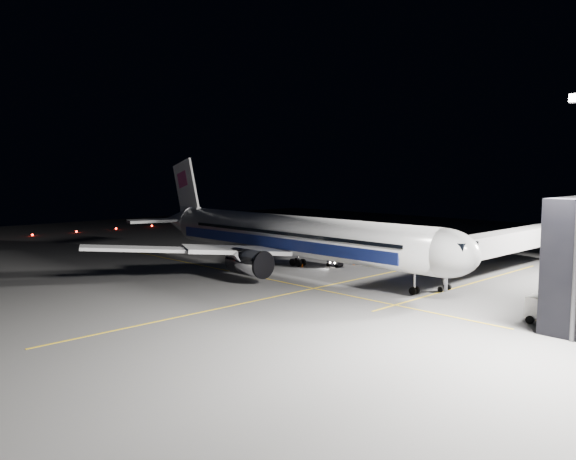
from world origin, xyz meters
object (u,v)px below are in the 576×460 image
(jet_bridge, at_px, (499,243))
(service_truck, at_px, (554,311))
(airliner, at_px, (286,235))
(safety_cone_c, at_px, (317,254))
(safety_cone_b, at_px, (302,265))
(safety_cone_a, at_px, (354,263))
(baggage_tug, at_px, (335,262))

(jet_bridge, bearing_deg, service_truck, -53.26)
(airliner, bearing_deg, safety_cone_c, 116.32)
(airliner, relative_size, service_truck, 12.41)
(airliner, bearing_deg, safety_cone_b, 99.30)
(jet_bridge, bearing_deg, safety_cone_b, -149.36)
(airliner, relative_size, safety_cone_b, 113.47)
(airliner, height_order, safety_cone_a, airliner)
(safety_cone_a, relative_size, safety_cone_b, 1.08)
(safety_cone_a, bearing_deg, jet_bridge, 19.48)
(safety_cone_a, height_order, safety_cone_c, safety_cone_c)
(baggage_tug, distance_m, safety_cone_b, 4.99)
(service_truck, xyz_separation_m, safety_cone_a, (-34.57, 13.11, -1.05))
(safety_cone_b, relative_size, safety_cone_c, 0.86)
(service_truck, bearing_deg, baggage_tug, 163.46)
(safety_cone_c, bearing_deg, safety_cone_a, -15.49)
(airliner, xyz_separation_m, safety_cone_a, (3.47, 11.12, -4.87))
(airliner, bearing_deg, baggage_tug, 73.87)
(airliner, height_order, safety_cone_c, airliner)
(service_truck, distance_m, safety_cone_a, 36.99)
(jet_bridge, height_order, safety_cone_c, jet_bridge)
(service_truck, xyz_separation_m, safety_cone_b, (-38.69, 5.99, -1.07))
(service_truck, bearing_deg, safety_cone_b, 170.28)
(safety_cone_b, bearing_deg, service_truck, -8.80)
(safety_cone_a, bearing_deg, baggage_tug, -110.25)
(airliner, bearing_deg, jet_bridge, 38.04)
(service_truck, height_order, safety_cone_c, service_truck)
(jet_bridge, height_order, safety_cone_a, jet_bridge)
(baggage_tug, bearing_deg, service_truck, -23.29)
(jet_bridge, distance_m, baggage_tug, 23.40)
(service_truck, relative_size, baggage_tug, 2.19)
(airliner, relative_size, safety_cone_a, 104.58)
(service_truck, bearing_deg, safety_cone_c, 159.50)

